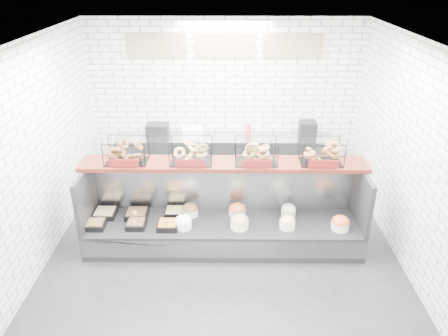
{
  "coord_description": "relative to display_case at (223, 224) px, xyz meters",
  "views": [
    {
      "loc": [
        0.06,
        -5.14,
        3.86
      ],
      "look_at": [
        0.01,
        0.45,
        1.2
      ],
      "focal_mm": 35.0,
      "sensor_mm": 36.0,
      "label": 1
    }
  ],
  "objects": [
    {
      "name": "bagel_shelf",
      "position": [
        0.01,
        0.17,
        1.05
      ],
      "size": [
        4.1,
        0.5,
        0.4
      ],
      "color": "#3E140D",
      "rests_on": "display_case"
    },
    {
      "name": "room_shell",
      "position": [
        0.01,
        0.26,
        1.73
      ],
      "size": [
        5.02,
        5.51,
        3.01
      ],
      "color": "white",
      "rests_on": "ground"
    },
    {
      "name": "ground",
      "position": [
        0.01,
        -0.34,
        -0.33
      ],
      "size": [
        5.5,
        5.5,
        0.0
      ],
      "primitive_type": "plane",
      "color": "black",
      "rests_on": "ground"
    },
    {
      "name": "prep_counter",
      "position": [
        0.01,
        2.09,
        0.14
      ],
      "size": [
        4.0,
        0.6,
        1.2
      ],
      "color": "#93969B",
      "rests_on": "ground"
    },
    {
      "name": "display_case",
      "position": [
        0.0,
        0.0,
        0.0
      ],
      "size": [
        4.0,
        0.9,
        1.2
      ],
      "color": "black",
      "rests_on": "ground"
    }
  ]
}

